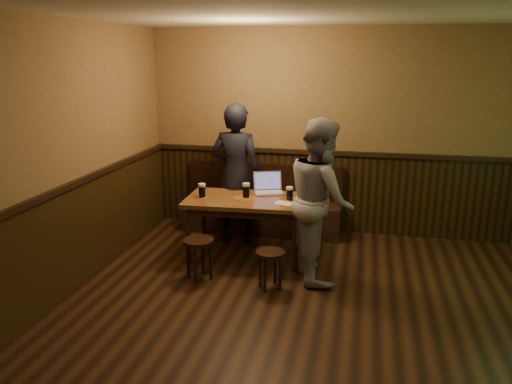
{
  "coord_description": "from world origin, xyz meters",
  "views": [
    {
      "loc": [
        0.5,
        -3.84,
        2.43
      ],
      "look_at": [
        -0.72,
        1.66,
        0.88
      ],
      "focal_mm": 35.0,
      "sensor_mm": 36.0,
      "label": 1
    }
  ],
  "objects_px": {
    "pub_table": "(246,206)",
    "stool_left": "(199,247)",
    "pint_right": "(290,194)",
    "person_grey": "(321,200)",
    "pint_mid": "(246,190)",
    "pint_left": "(202,190)",
    "laptop": "(268,187)",
    "person_suit": "(236,175)",
    "stool_right": "(270,259)",
    "bench": "(262,210)"
  },
  "relations": [
    {
      "from": "pint_left",
      "to": "person_grey",
      "type": "height_order",
      "value": "person_grey"
    },
    {
      "from": "laptop",
      "to": "pint_left",
      "type": "bearing_deg",
      "value": -172.52
    },
    {
      "from": "pub_table",
      "to": "person_suit",
      "type": "xyz_separation_m",
      "value": [
        -0.25,
        0.5,
        0.26
      ]
    },
    {
      "from": "stool_left",
      "to": "pint_left",
      "type": "distance_m",
      "value": 0.8
    },
    {
      "from": "pint_right",
      "to": "laptop",
      "type": "bearing_deg",
      "value": 136.82
    },
    {
      "from": "pub_table",
      "to": "pint_left",
      "type": "bearing_deg",
      "value": -173.83
    },
    {
      "from": "pint_left",
      "to": "pint_right",
      "type": "distance_m",
      "value": 1.06
    },
    {
      "from": "stool_left",
      "to": "person_grey",
      "type": "distance_m",
      "value": 1.44
    },
    {
      "from": "stool_right",
      "to": "pint_mid",
      "type": "relative_size",
      "value": 2.36
    },
    {
      "from": "pub_table",
      "to": "stool_right",
      "type": "bearing_deg",
      "value": -62.35
    },
    {
      "from": "bench",
      "to": "pint_left",
      "type": "relative_size",
      "value": 12.57
    },
    {
      "from": "stool_left",
      "to": "pint_right",
      "type": "xyz_separation_m",
      "value": [
        0.89,
        0.73,
        0.47
      ]
    },
    {
      "from": "stool_right",
      "to": "person_suit",
      "type": "relative_size",
      "value": 0.23
    },
    {
      "from": "stool_left",
      "to": "person_suit",
      "type": "xyz_separation_m",
      "value": [
        0.12,
        1.21,
        0.55
      ]
    },
    {
      "from": "pint_left",
      "to": "pint_mid",
      "type": "relative_size",
      "value": 0.97
    },
    {
      "from": "bench",
      "to": "pint_mid",
      "type": "height_order",
      "value": "bench"
    },
    {
      "from": "bench",
      "to": "stool_right",
      "type": "height_order",
      "value": "bench"
    },
    {
      "from": "pint_right",
      "to": "pint_mid",
      "type": "bearing_deg",
      "value": 179.63
    },
    {
      "from": "pint_left",
      "to": "pub_table",
      "type": "bearing_deg",
      "value": 8.91
    },
    {
      "from": "laptop",
      "to": "pub_table",
      "type": "bearing_deg",
      "value": -145.08
    },
    {
      "from": "pint_mid",
      "to": "laptop",
      "type": "xyz_separation_m",
      "value": [
        0.22,
        0.29,
        -0.02
      ]
    },
    {
      "from": "bench",
      "to": "laptop",
      "type": "relative_size",
      "value": 5.06
    },
    {
      "from": "pint_mid",
      "to": "stool_right",
      "type": "bearing_deg",
      "value": -60.38
    },
    {
      "from": "pint_mid",
      "to": "stool_left",
      "type": "bearing_deg",
      "value": -116.48
    },
    {
      "from": "pub_table",
      "to": "stool_left",
      "type": "bearing_deg",
      "value": -120.12
    },
    {
      "from": "pint_mid",
      "to": "pint_right",
      "type": "height_order",
      "value": "pint_mid"
    },
    {
      "from": "laptop",
      "to": "bench",
      "type": "bearing_deg",
      "value": 86.88
    },
    {
      "from": "pint_mid",
      "to": "laptop",
      "type": "height_order",
      "value": "laptop"
    },
    {
      "from": "pint_mid",
      "to": "pub_table",
      "type": "bearing_deg",
      "value": -87.97
    },
    {
      "from": "pub_table",
      "to": "person_suit",
      "type": "bearing_deg",
      "value": 113.69
    },
    {
      "from": "stool_left",
      "to": "person_grey",
      "type": "relative_size",
      "value": 0.26
    },
    {
      "from": "person_suit",
      "to": "person_grey",
      "type": "distance_m",
      "value": 1.44
    },
    {
      "from": "pint_right",
      "to": "person_grey",
      "type": "relative_size",
      "value": 0.09
    },
    {
      "from": "stool_left",
      "to": "person_suit",
      "type": "distance_m",
      "value": 1.33
    },
    {
      "from": "bench",
      "to": "stool_left",
      "type": "relative_size",
      "value": 4.71
    },
    {
      "from": "bench",
      "to": "pint_left",
      "type": "xyz_separation_m",
      "value": [
        -0.52,
        -1.07,
        0.54
      ]
    },
    {
      "from": "stool_right",
      "to": "pint_right",
      "type": "xyz_separation_m",
      "value": [
        0.08,
        0.79,
        0.51
      ]
    },
    {
      "from": "pint_left",
      "to": "laptop",
      "type": "distance_m",
      "value": 0.84
    },
    {
      "from": "bench",
      "to": "pint_right",
      "type": "distance_m",
      "value": 1.22
    },
    {
      "from": "bench",
      "to": "pint_left",
      "type": "height_order",
      "value": "bench"
    },
    {
      "from": "person_suit",
      "to": "pint_left",
      "type": "bearing_deg",
      "value": 68.86
    },
    {
      "from": "stool_right",
      "to": "person_grey",
      "type": "height_order",
      "value": "person_grey"
    },
    {
      "from": "pint_right",
      "to": "pub_table",
      "type": "bearing_deg",
      "value": -177.54
    },
    {
      "from": "stool_left",
      "to": "person_grey",
      "type": "bearing_deg",
      "value": 16.14
    },
    {
      "from": "stool_right",
      "to": "pint_mid",
      "type": "distance_m",
      "value": 1.05
    },
    {
      "from": "pint_right",
      "to": "person_suit",
      "type": "relative_size",
      "value": 0.09
    },
    {
      "from": "pub_table",
      "to": "pint_mid",
      "type": "distance_m",
      "value": 0.19
    },
    {
      "from": "pub_table",
      "to": "stool_left",
      "type": "xyz_separation_m",
      "value": [
        -0.37,
        -0.71,
        -0.29
      ]
    },
    {
      "from": "pint_left",
      "to": "pint_mid",
      "type": "height_order",
      "value": "pint_mid"
    },
    {
      "from": "stool_left",
      "to": "stool_right",
      "type": "distance_m",
      "value": 0.82
    }
  ]
}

